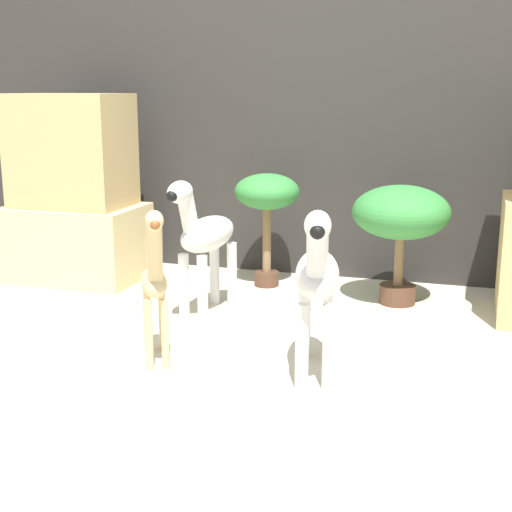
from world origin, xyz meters
TOP-DOWN VIEW (x-y plane):
  - ground_plane at (0.00, 0.00)m, footprint 14.00×14.00m
  - wall_back at (0.00, 1.73)m, footprint 6.40×0.08m
  - rock_pillar_left at (-1.29, 1.22)m, footprint 0.72×0.48m
  - zebra_right at (0.28, 0.24)m, footprint 0.24×0.57m
  - zebra_left at (-0.37, 0.81)m, footprint 0.21×0.57m
  - giraffe_figurine at (-0.33, 0.18)m, footprint 0.26×0.40m
  - potted_palm_front at (0.47, 1.26)m, footprint 0.47×0.47m
  - potted_palm_back at (-0.24, 1.38)m, footprint 0.34×0.34m

SIDE VIEW (x-z plane):
  - ground_plane at x=0.00m, z-range 0.00..0.00m
  - giraffe_figurine at x=-0.33m, z-range 0.03..0.65m
  - zebra_right at x=0.28m, z-range 0.04..0.70m
  - zebra_left at x=-0.37m, z-range 0.04..0.70m
  - potted_palm_front at x=0.47m, z-range 0.14..0.73m
  - rock_pillar_left at x=-1.29m, z-range -0.04..0.97m
  - potted_palm_back at x=-0.24m, z-range 0.17..0.78m
  - wall_back at x=0.00m, z-range 0.00..2.20m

